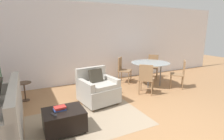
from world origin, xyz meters
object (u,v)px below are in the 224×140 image
(dining_chair_near_right, at_px, (180,72))
(dining_chair_far_right, at_px, (153,65))
(armchair, at_px, (98,89))
(dining_chair_near_left, at_px, (146,77))
(side_table, at_px, (24,88))
(dining_table, at_px, (150,65))
(dining_chair_far_left, at_px, (123,68))
(potted_plant, at_px, (1,94))
(tv_remote_primary, at_px, (54,114))
(ottoman, at_px, (64,120))
(book_stack, at_px, (60,108))

(dining_chair_near_right, distance_m, dining_chair_far_right, 1.35)
(armchair, distance_m, dining_chair_near_left, 1.48)
(armchair, relative_size, dining_chair_near_right, 1.08)
(side_table, distance_m, dining_table, 3.86)
(dining_chair_far_left, bearing_deg, dining_chair_near_left, -90.00)
(potted_plant, distance_m, dining_table, 4.41)
(dining_chair_far_right, bearing_deg, side_table, -176.17)
(tv_remote_primary, height_order, potted_plant, potted_plant)
(dining_chair_near_left, bearing_deg, dining_table, 45.00)
(armchair, distance_m, side_table, 1.94)
(side_table, bearing_deg, dining_table, -5.60)
(armchair, relative_size, potted_plant, 0.79)
(dining_chair_near_right, bearing_deg, dining_table, 135.00)
(ottoman, relative_size, dining_chair_near_left, 0.81)
(armchair, bearing_deg, dining_table, 15.37)
(tv_remote_primary, distance_m, dining_chair_near_left, 2.87)
(ottoman, bearing_deg, side_table, 108.25)
(armchair, distance_m, potted_plant, 2.43)
(dining_chair_far_right, bearing_deg, dining_chair_near_left, -135.00)
(armchair, relative_size, dining_chair_near_left, 1.08)
(dining_chair_near_left, bearing_deg, armchair, 176.62)
(ottoman, distance_m, tv_remote_primary, 0.28)
(side_table, bearing_deg, dining_chair_far_right, 3.83)
(dining_chair_near_right, bearing_deg, side_table, 166.86)
(side_table, relative_size, dining_chair_near_left, 0.56)
(ottoman, relative_size, book_stack, 3.27)
(ottoman, xyz_separation_m, dining_chair_near_left, (2.52, 0.86, 0.29))
(tv_remote_primary, distance_m, side_table, 2.05)
(side_table, distance_m, dining_chair_near_right, 4.63)
(dining_chair_far_left, relative_size, dining_chair_far_right, 1.00)
(dining_table, height_order, dining_chair_far_right, dining_chair_far_right)
(dining_table, height_order, dining_chair_near_right, dining_chair_near_right)
(ottoman, distance_m, dining_table, 3.58)
(armchair, xyz_separation_m, ottoman, (-1.05, -0.95, -0.13))
(dining_chair_near_left, relative_size, dining_chair_far_right, 1.00)
(tv_remote_primary, distance_m, dining_chair_far_right, 4.67)
(book_stack, relative_size, dining_chair_near_left, 0.25)
(dining_chair_far_left, bearing_deg, ottoman, -138.68)
(book_stack, bearing_deg, tv_remote_primary, -135.22)
(book_stack, distance_m, tv_remote_primary, 0.18)
(tv_remote_primary, xyz_separation_m, dining_chair_near_right, (4.06, 0.95, 0.10))
(tv_remote_primary, bearing_deg, dining_chair_near_right, 13.19)
(dining_chair_near_left, distance_m, dining_chair_far_right, 1.92)
(ottoman, bearing_deg, dining_table, 25.69)
(side_table, height_order, dining_chair_near_left, dining_chair_near_left)
(book_stack, height_order, dining_chair_far_left, dining_chair_far_left)
(ottoman, bearing_deg, dining_chair_far_right, 29.76)
(book_stack, bearing_deg, dining_table, 24.77)
(potted_plant, relative_size, dining_chair_far_left, 1.36)
(book_stack, xyz_separation_m, dining_chair_far_left, (2.58, 2.18, 0.07))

